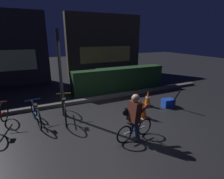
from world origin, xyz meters
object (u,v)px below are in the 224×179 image
street_post (61,75)px  parked_bike_left_mid (36,113)px  blue_crate (168,103)px  parked_bike_center_left (65,109)px  traffic_cone_near (143,109)px  traffic_cone_far (148,99)px  cyclist (134,117)px  closed_umbrella (175,99)px

street_post → parked_bike_left_mid: street_post is taller
blue_crate → parked_bike_center_left: bearing=170.8°
traffic_cone_near → traffic_cone_far: size_ratio=0.98×
cyclist → closed_umbrella: bearing=14.4°
blue_crate → cyclist: 2.80m
cyclist → street_post: bearing=113.1°
parked_bike_center_left → closed_umbrella: (3.90, -0.87, 0.02)m
blue_crate → closed_umbrella: 0.35m
parked_bike_center_left → traffic_cone_near: bearing=-104.4°
parked_bike_left_mid → blue_crate: 4.75m
parked_bike_left_mid → traffic_cone_far: size_ratio=2.45×
traffic_cone_near → traffic_cone_far: (0.75, 0.77, 0.01)m
street_post → blue_crate: size_ratio=6.46×
parked_bike_center_left → closed_umbrella: 4.00m
parked_bike_center_left → traffic_cone_near: 2.58m
parked_bike_left_mid → cyclist: (2.27, -2.06, 0.30)m
blue_crate → closed_umbrella: closed_umbrella is taller
parked_bike_left_mid → traffic_cone_near: bearing=-117.1°
street_post → parked_bike_center_left: street_post is taller
street_post → blue_crate: bearing=-13.3°
street_post → traffic_cone_near: bearing=-28.8°
traffic_cone_far → blue_crate: bearing=-27.6°
blue_crate → cyclist: size_ratio=0.35×
parked_bike_left_mid → closed_umbrella: (4.77, -0.98, 0.06)m
cyclist → closed_umbrella: size_ratio=1.47×
parked_bike_center_left → cyclist: 2.41m
traffic_cone_near → cyclist: 1.38m
blue_crate → closed_umbrella: bearing=-72.1°
parked_bike_left_mid → blue_crate: size_ratio=3.47×
street_post → traffic_cone_near: 2.92m
cyclist → parked_bike_center_left: bearing=116.7°
parked_bike_left_mid → blue_crate: bearing=-106.7°
closed_umbrella → street_post: bearing=-105.2°
street_post → parked_bike_left_mid: bearing=-169.0°
parked_bike_left_mid → closed_umbrella: bearing=-109.4°
parked_bike_left_mid → traffic_cone_far: (3.99, -0.36, -0.02)m
parked_bike_center_left → blue_crate: parked_bike_center_left is taller
traffic_cone_near → cyclist: size_ratio=0.49×
parked_bike_left_mid → parked_bike_center_left: (0.87, -0.11, 0.04)m
parked_bike_center_left → traffic_cone_far: bearing=-85.7°
parked_bike_center_left → cyclist: (1.40, -1.95, 0.26)m
parked_bike_center_left → closed_umbrella: size_ratio=2.04×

